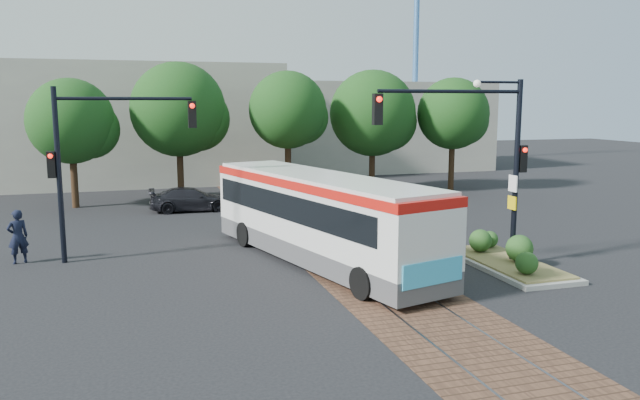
{
  "coord_description": "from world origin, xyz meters",
  "views": [
    {
      "loc": [
        -7.19,
        -18.6,
        5.49
      ],
      "look_at": [
        0.04,
        4.96,
        1.6
      ],
      "focal_mm": 35.0,
      "sensor_mm": 36.0,
      "label": 1
    }
  ],
  "objects_px": {
    "parked_car": "(191,199)",
    "signal_pole_left": "(93,150)",
    "officer": "(18,237)",
    "traffic_island": "(506,257)",
    "city_bus": "(319,214)",
    "signal_pole_main": "(485,143)"
  },
  "relations": [
    {
      "from": "city_bus",
      "to": "traffic_island",
      "type": "bearing_deg",
      "value": -36.41
    },
    {
      "from": "signal_pole_main",
      "to": "parked_car",
      "type": "relative_size",
      "value": 1.45
    },
    {
      "from": "signal_pole_left",
      "to": "officer",
      "type": "relative_size",
      "value": 3.21
    },
    {
      "from": "officer",
      "to": "parked_car",
      "type": "distance_m",
      "value": 11.06
    },
    {
      "from": "parked_car",
      "to": "signal_pole_left",
      "type": "bearing_deg",
      "value": 158.37
    },
    {
      "from": "signal_pole_main",
      "to": "officer",
      "type": "bearing_deg",
      "value": 160.81
    },
    {
      "from": "traffic_island",
      "to": "parked_car",
      "type": "relative_size",
      "value": 1.26
    },
    {
      "from": "signal_pole_left",
      "to": "city_bus",
      "type": "bearing_deg",
      "value": -19.48
    },
    {
      "from": "signal_pole_left",
      "to": "parked_car",
      "type": "distance_m",
      "value": 10.56
    },
    {
      "from": "city_bus",
      "to": "traffic_island",
      "type": "xyz_separation_m",
      "value": [
        5.92,
        -2.32,
        -1.37
      ]
    },
    {
      "from": "officer",
      "to": "signal_pole_main",
      "type": "bearing_deg",
      "value": 138.1
    },
    {
      "from": "city_bus",
      "to": "signal_pole_main",
      "type": "relative_size",
      "value": 1.94
    },
    {
      "from": "officer",
      "to": "parked_car",
      "type": "xyz_separation_m",
      "value": [
        6.67,
        8.82,
        -0.34
      ]
    },
    {
      "from": "city_bus",
      "to": "officer",
      "type": "height_order",
      "value": "city_bus"
    },
    {
      "from": "city_bus",
      "to": "traffic_island",
      "type": "distance_m",
      "value": 6.5
    },
    {
      "from": "traffic_island",
      "to": "officer",
      "type": "bearing_deg",
      "value": 161.6
    },
    {
      "from": "signal_pole_left",
      "to": "parked_car",
      "type": "xyz_separation_m",
      "value": [
        4.07,
        9.18,
        -3.27
      ]
    },
    {
      "from": "city_bus",
      "to": "parked_car",
      "type": "xyz_separation_m",
      "value": [
        -3.2,
        11.75,
        -1.1
      ]
    },
    {
      "from": "city_bus",
      "to": "officer",
      "type": "bearing_deg",
      "value": 148.51
    },
    {
      "from": "signal_pole_main",
      "to": "officer",
      "type": "distance_m",
      "value": 16.03
    },
    {
      "from": "city_bus",
      "to": "parked_car",
      "type": "relative_size",
      "value": 2.81
    },
    {
      "from": "city_bus",
      "to": "signal_pole_left",
      "type": "relative_size",
      "value": 1.94
    }
  ]
}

